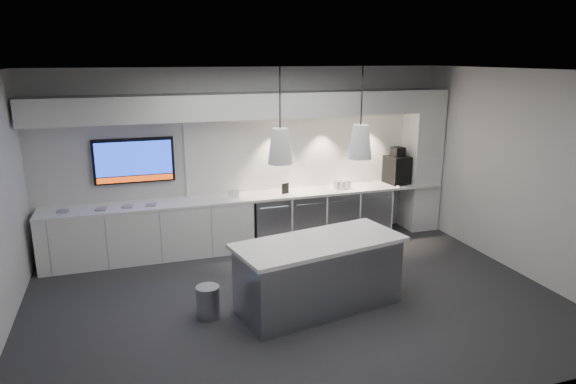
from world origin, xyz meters
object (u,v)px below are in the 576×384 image
object	(u,v)px
island	(319,274)
wall_tv	(134,161)
bin	(208,302)
coffee_machine	(397,169)

from	to	relation	value
island	wall_tv	bearing A→B (deg)	117.03
bin	wall_tv	bearing A→B (deg)	105.70
bin	coffee_machine	world-z (taller)	coffee_machine
bin	coffee_machine	bearing A→B (deg)	30.33
island	coffee_machine	bearing A→B (deg)	33.49
island	bin	xyz separation A→B (m)	(-1.41, 0.17, -0.26)
wall_tv	bin	world-z (taller)	wall_tv
wall_tv	coffee_machine	size ratio (longest dim) A/B	1.87
island	coffee_machine	world-z (taller)	coffee_machine
bin	island	bearing A→B (deg)	-6.96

